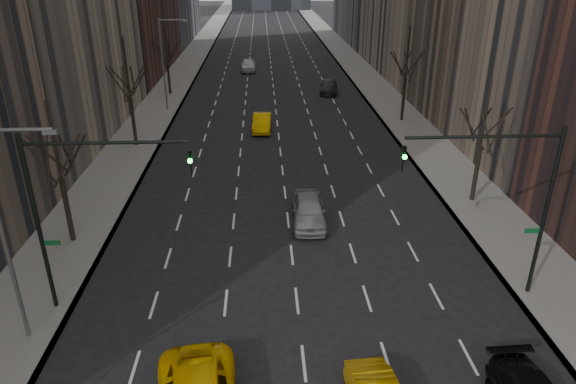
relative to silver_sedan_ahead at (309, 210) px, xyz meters
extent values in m
cube|color=slate|center=(-13.46, 50.39, -0.74)|extent=(4.50, 320.00, 0.15)
cube|color=slate|center=(11.04, 50.39, -0.74)|extent=(4.50, 320.00, 0.15)
cylinder|color=black|center=(-13.21, -1.61, 1.12)|extent=(0.28, 0.28, 3.57)
cylinder|color=black|center=(-13.21, -1.61, 5.03)|extent=(0.16, 0.16, 4.25)
cylinder|color=black|center=(-13.06, -0.77, 4.13)|extent=(0.42, 1.80, 2.52)
cylinder|color=black|center=(-12.40, -1.32, 4.13)|extent=(1.74, 0.72, 2.52)
cylinder|color=black|center=(-12.55, -2.17, 4.13)|extent=(1.46, 1.25, 2.52)
cylinder|color=black|center=(-13.35, -2.46, 4.13)|extent=(0.42, 1.80, 2.52)
cylinder|color=black|center=(-14.01, -1.91, 4.13)|extent=(1.74, 0.72, 2.52)
cylinder|color=black|center=(-13.86, -1.06, 4.13)|extent=(1.46, 1.25, 2.52)
cylinder|color=black|center=(-13.21, 14.39, 1.33)|extent=(0.28, 0.28, 3.99)
cylinder|color=black|center=(-13.21, 14.39, 5.70)|extent=(0.16, 0.16, 4.75)
cylinder|color=black|center=(-13.06, 15.23, 4.55)|extent=(0.42, 1.80, 2.52)
cylinder|color=black|center=(-12.40, 14.68, 4.55)|extent=(1.74, 0.72, 2.52)
cylinder|color=black|center=(-12.55, 13.83, 4.55)|extent=(1.46, 1.25, 2.52)
cylinder|color=black|center=(-13.35, 13.54, 4.55)|extent=(0.42, 1.80, 2.52)
cylinder|color=black|center=(-14.01, 14.09, 4.55)|extent=(1.74, 0.72, 2.52)
cylinder|color=black|center=(-13.86, 14.94, 4.55)|extent=(1.46, 1.25, 2.52)
cylinder|color=black|center=(-13.21, 32.39, 1.01)|extent=(0.28, 0.28, 3.36)
cylinder|color=black|center=(-13.21, 32.39, 4.69)|extent=(0.16, 0.16, 4.00)
cylinder|color=black|center=(-13.06, 33.23, 3.92)|extent=(0.42, 1.80, 2.52)
cylinder|color=black|center=(-12.40, 32.68, 3.92)|extent=(1.74, 0.72, 2.52)
cylinder|color=black|center=(-12.55, 31.83, 3.92)|extent=(1.46, 1.25, 2.52)
cylinder|color=black|center=(-13.35, 31.54, 3.92)|extent=(0.42, 1.80, 2.52)
cylinder|color=black|center=(-14.01, 32.09, 3.92)|extent=(1.74, 0.72, 2.52)
cylinder|color=black|center=(-13.86, 32.94, 3.92)|extent=(1.46, 1.25, 2.52)
cylinder|color=black|center=(10.79, 2.39, 1.12)|extent=(0.28, 0.28, 3.57)
cylinder|color=black|center=(10.79, 2.39, 5.03)|extent=(0.16, 0.16, 4.25)
cylinder|color=black|center=(10.94, 3.23, 4.13)|extent=(0.42, 1.80, 2.52)
cylinder|color=black|center=(11.60, 2.68, 4.13)|extent=(1.74, 0.72, 2.52)
cylinder|color=black|center=(11.45, 1.83, 4.13)|extent=(1.46, 1.25, 2.52)
cylinder|color=black|center=(10.65, 1.54, 4.13)|extent=(0.42, 1.80, 2.52)
cylinder|color=black|center=(9.99, 2.09, 4.13)|extent=(1.74, 0.72, 2.52)
cylinder|color=black|center=(10.14, 2.94, 4.13)|extent=(1.46, 1.25, 2.52)
cylinder|color=black|center=(10.79, 20.39, 1.33)|extent=(0.28, 0.28, 3.99)
cylinder|color=black|center=(10.79, 20.39, 5.70)|extent=(0.16, 0.16, 4.75)
cylinder|color=black|center=(10.94, 21.23, 4.55)|extent=(0.42, 1.80, 2.52)
cylinder|color=black|center=(11.60, 20.68, 4.55)|extent=(1.74, 0.72, 2.52)
cylinder|color=black|center=(11.45, 19.83, 4.55)|extent=(1.46, 1.25, 2.52)
cylinder|color=black|center=(10.65, 19.54, 4.55)|extent=(0.42, 1.80, 2.52)
cylinder|color=black|center=(9.99, 20.09, 4.55)|extent=(1.74, 0.72, 2.52)
cylinder|color=black|center=(10.14, 20.94, 4.55)|extent=(1.46, 1.25, 2.52)
cylinder|color=black|center=(-12.01, -7.61, 3.33)|extent=(0.18, 0.18, 8.00)
cylinder|color=black|center=(-8.76, -7.61, 6.93)|extent=(6.50, 0.14, 0.14)
imported|color=black|center=(-5.51, -7.61, 6.03)|extent=(0.18, 0.22, 1.10)
sphere|color=#0CFF33|center=(-5.51, -7.79, 6.18)|extent=(0.20, 0.20, 0.20)
cube|color=#0C5926|center=(-11.61, -7.61, 2.53)|extent=(0.70, 0.04, 0.22)
cylinder|color=black|center=(9.59, -7.61, 3.33)|extent=(0.18, 0.18, 8.00)
cylinder|color=black|center=(6.34, -7.61, 6.93)|extent=(6.50, 0.14, 0.14)
imported|color=black|center=(3.09, -7.61, 6.03)|extent=(0.18, 0.22, 1.10)
sphere|color=#0CFF33|center=(3.09, -7.79, 6.18)|extent=(0.20, 0.20, 0.20)
cube|color=#0C5926|center=(9.19, -7.61, 2.53)|extent=(0.70, 0.04, 0.22)
cylinder|color=slate|center=(-12.41, -9.61, 3.83)|extent=(0.16, 0.16, 9.00)
cylinder|color=slate|center=(-11.11, -9.61, 8.13)|extent=(2.60, 0.14, 0.14)
cube|color=slate|center=(-9.91, -9.61, 8.03)|extent=(0.50, 0.22, 0.15)
cylinder|color=slate|center=(-12.41, 25.39, 3.83)|extent=(0.16, 0.16, 9.00)
cylinder|color=slate|center=(-11.11, 25.39, 8.13)|extent=(2.60, 0.14, 0.14)
cube|color=slate|center=(-9.91, 25.39, 8.03)|extent=(0.50, 0.22, 0.15)
imported|color=gray|center=(0.00, 0.00, 0.00)|extent=(2.10, 4.88, 1.64)
imported|color=#E9B204|center=(-2.66, 18.23, -0.07)|extent=(1.81, 4.61, 1.49)
imported|color=#28282D|center=(5.18, 32.38, -0.10)|extent=(2.66, 5.17, 1.43)
imported|color=silver|center=(-4.45, 45.69, 0.01)|extent=(1.97, 4.88, 1.66)
camera|label=1|loc=(-2.60, -26.92, 13.44)|focal=32.00mm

